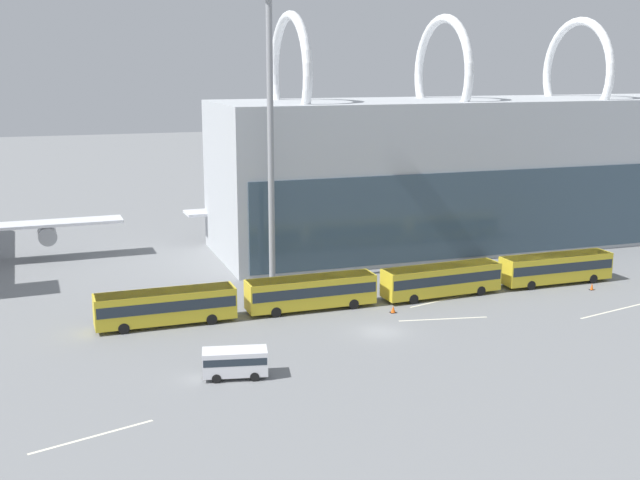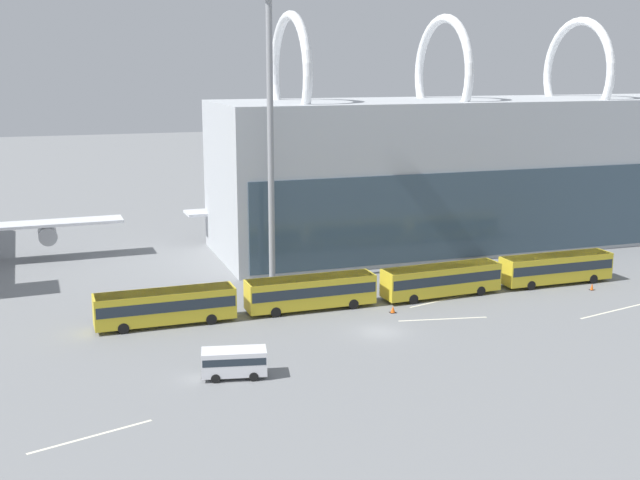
{
  "view_description": "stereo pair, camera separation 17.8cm",
  "coord_description": "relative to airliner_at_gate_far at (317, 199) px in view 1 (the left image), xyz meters",
  "views": [
    {
      "loc": [
        -26.92,
        -62.46,
        23.26
      ],
      "look_at": [
        1.29,
        20.61,
        4.0
      ],
      "focal_mm": 45.0,
      "sensor_mm": 36.0,
      "label": 1
    },
    {
      "loc": [
        -26.75,
        -62.52,
        23.26
      ],
      "look_at": [
        1.29,
        20.61,
        4.0
      ],
      "focal_mm": 45.0,
      "sensor_mm": 36.0,
      "label": 2
    }
  ],
  "objects": [
    {
      "name": "traffic_cone_1",
      "position": [
        -4.68,
        -36.86,
        -4.65
      ],
      "size": [
        0.61,
        0.61,
        0.68
      ],
      "color": "black",
      "rests_on": "ground_plane"
    },
    {
      "name": "service_van_foreground",
      "position": [
        -22.64,
        -47.87,
        -3.69
      ],
      "size": [
        5.2,
        2.99,
        2.19
      ],
      "rotation": [
        0.0,
        0.0,
        -0.2
      ],
      "color": "silver",
      "rests_on": "ground_plane"
    },
    {
      "name": "shuttle_bus_3",
      "position": [
        16.2,
        -32.91,
        -3.09
      ],
      "size": [
        12.69,
        2.99,
        3.21
      ],
      "rotation": [
        0.0,
        0.0,
        0.01
      ],
      "color": "gold",
      "rests_on": "ground_plane"
    },
    {
      "name": "shuttle_bus_0",
      "position": [
        -25.8,
        -33.59,
        -3.09
      ],
      "size": [
        12.7,
        3.01,
        3.21
      ],
      "rotation": [
        0.0,
        0.0,
        0.01
      ],
      "color": "gold",
      "rests_on": "ground_plane"
    },
    {
      "name": "floodlight_mast",
      "position": [
        -12.91,
        -23.26,
        15.34
      ],
      "size": [
        2.94,
        2.94,
        31.32
      ],
      "color": "gray",
      "rests_on": "ground_plane"
    },
    {
      "name": "airliner_at_gate_far",
      "position": [
        0.0,
        0.0,
        0.0
      ],
      "size": [
        37.2,
        35.44,
        13.47
      ],
      "rotation": [
        0.0,
        0.0,
        1.6
      ],
      "color": "silver",
      "rests_on": "ground_plane"
    },
    {
      "name": "lane_stripe_5",
      "position": [
        -33.5,
        -54.71,
        -4.98
      ],
      "size": [
        7.92,
        2.65,
        0.01
      ],
      "primitive_type": "cube",
      "rotation": [
        0.0,
        0.0,
        0.3
      ],
      "color": "silver",
      "rests_on": "ground_plane"
    },
    {
      "name": "traffic_cone_0",
      "position": [
        18.39,
        -36.32,
        -4.62
      ],
      "size": [
        0.46,
        0.46,
        0.75
      ],
      "color": "black",
      "rests_on": "ground_plane"
    },
    {
      "name": "lane_stripe_2",
      "position": [
        1.56,
        -34.7,
        -4.98
      ],
      "size": [
        8.05,
        2.57,
        0.01
      ],
      "primitive_type": "cube",
      "rotation": [
        0.0,
        0.0,
        0.28
      ],
      "color": "silver",
      "rests_on": "ground_plane"
    },
    {
      "name": "terminal_building",
      "position": [
        43.22,
        -11.18,
        4.85
      ],
      "size": [
        118.49,
        19.47,
        29.44
      ],
      "color": "#B2B7BC",
      "rests_on": "ground_plane"
    },
    {
      "name": "shuttle_bus_1",
      "position": [
        -11.8,
        -33.31,
        -3.09
      ],
      "size": [
        12.69,
        2.99,
        3.21
      ],
      "rotation": [
        0.0,
        0.0,
        0.01
      ],
      "color": "gold",
      "rests_on": "ground_plane"
    },
    {
      "name": "ground_plane",
      "position": [
        -8.03,
        -41.7,
        -4.98
      ],
      "size": [
        440.0,
        440.0,
        0.0
      ],
      "primitive_type": "plane",
      "color": "slate"
    },
    {
      "name": "lane_stripe_4",
      "position": [
        -1.05,
        -40.16,
        -4.98
      ],
      "size": [
        8.41,
        1.79,
        0.01
      ],
      "primitive_type": "cube",
      "rotation": [
        0.0,
        0.0,
        -0.18
      ],
      "color": "silver",
      "rests_on": "ground_plane"
    },
    {
      "name": "shuttle_bus_2",
      "position": [
        2.2,
        -33.37,
        -3.09
      ],
      "size": [
        12.81,
        3.59,
        3.21
      ],
      "rotation": [
        0.0,
        0.0,
        0.06
      ],
      "color": "gold",
      "rests_on": "ground_plane"
    },
    {
      "name": "airliner_parked_remote",
      "position": [
        48.07,
        2.43,
        0.63
      ],
      "size": [
        32.67,
        34.11,
        15.7
      ],
      "rotation": [
        0.0,
        0.0,
        3.78
      ],
      "color": "silver",
      "rests_on": "ground_plane"
    },
    {
      "name": "lane_stripe_0",
      "position": [
        15.62,
        -43.17,
        -4.98
      ],
      "size": [
        8.87,
        2.33,
        0.01
      ],
      "primitive_type": "cube",
      "rotation": [
        0.0,
        0.0,
        0.23
      ],
      "color": "silver",
      "rests_on": "ground_plane"
    }
  ]
}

